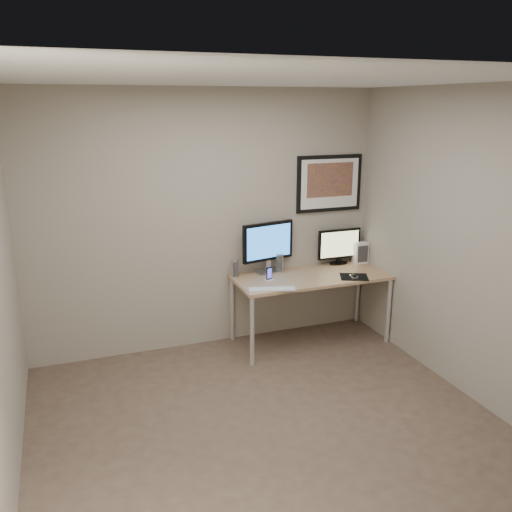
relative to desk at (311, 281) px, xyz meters
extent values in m
plane|color=#4A382E|center=(-1.00, -1.35, -0.66)|extent=(3.60, 3.60, 0.00)
plane|color=white|center=(-1.00, -1.35, 1.94)|extent=(3.60, 3.60, 0.00)
plane|color=gray|center=(-1.00, 0.35, 0.64)|extent=(3.60, 0.00, 3.60)
plane|color=gray|center=(0.80, -1.35, 0.64)|extent=(0.00, 3.40, 3.40)
cube|color=#916C46|center=(0.00, 0.00, 0.05)|extent=(1.60, 0.70, 0.03)
cylinder|color=silver|center=(-0.76, -0.31, -0.31)|extent=(0.04, 0.04, 0.70)
cylinder|color=silver|center=(-0.76, 0.31, -0.31)|extent=(0.04, 0.04, 0.70)
cylinder|color=silver|center=(0.76, -0.31, -0.31)|extent=(0.04, 0.04, 0.70)
cylinder|color=silver|center=(0.76, 0.31, -0.31)|extent=(0.04, 0.04, 0.70)
cube|color=black|center=(0.35, 0.33, 0.96)|extent=(0.75, 0.03, 0.60)
cube|color=silver|center=(0.35, 0.32, 0.96)|extent=(0.67, 0.00, 0.52)
cube|color=orange|center=(0.35, 0.31, 1.00)|extent=(0.54, 0.00, 0.36)
cube|color=#B8B8BD|center=(-0.38, 0.24, 0.08)|extent=(0.31, 0.24, 0.02)
cube|color=#B8B8BD|center=(-0.38, 0.24, 0.14)|extent=(0.06, 0.05, 0.12)
cube|color=black|center=(-0.38, 0.24, 0.40)|extent=(0.59, 0.16, 0.40)
cube|color=#1D59A7|center=(-0.38, 0.22, 0.40)|extent=(0.52, 0.11, 0.34)
cube|color=black|center=(0.47, 0.27, 0.07)|extent=(0.21, 0.12, 0.02)
cube|color=black|center=(0.47, 0.27, 0.11)|extent=(0.05, 0.04, 0.05)
cube|color=black|center=(0.47, 0.27, 0.30)|extent=(0.50, 0.03, 0.33)
cube|color=tan|center=(0.47, 0.25, 0.30)|extent=(0.45, 0.01, 0.28)
cylinder|color=#B8B8BD|center=(-0.75, 0.23, 0.16)|extent=(0.07, 0.07, 0.18)
cylinder|color=#B8B8BD|center=(-0.26, 0.23, 0.16)|extent=(0.10, 0.10, 0.20)
cube|color=black|center=(-0.47, -0.02, 0.14)|extent=(0.09, 0.09, 0.15)
cube|color=silver|center=(-0.55, -0.28, 0.07)|extent=(0.47, 0.24, 0.02)
cube|color=black|center=(0.39, -0.20, 0.07)|extent=(0.35, 0.34, 0.00)
ellipsoid|color=black|center=(0.37, -0.23, 0.09)|extent=(0.08, 0.12, 0.04)
cube|color=silver|center=(0.71, 0.23, 0.18)|extent=(0.15, 0.11, 0.23)
camera|label=1|loc=(-2.38, -4.79, 1.78)|focal=38.00mm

